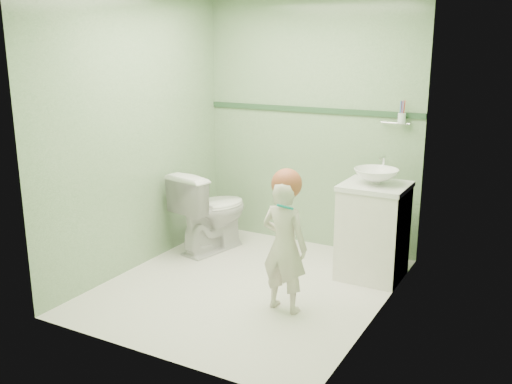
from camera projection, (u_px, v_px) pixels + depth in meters
The scene contains 12 objects.
ground at pixel (247, 286), 4.75m from camera, with size 2.50×2.50×0.00m, color silver.
room_shell at pixel (247, 144), 4.45m from camera, with size 2.50×2.54×2.40m.
trim_stripe at pixel (310, 110), 5.46m from camera, with size 2.20×0.02×0.05m, color #2C4E31.
vanity at pixel (373, 233), 4.85m from camera, with size 0.52×0.50×0.80m, color white.
counter at pixel (376, 186), 4.75m from camera, with size 0.54×0.52×0.04m, color white.
basin at pixel (376, 176), 4.73m from camera, with size 0.37×0.37×0.13m, color white.
faucet at pixel (383, 163), 4.86m from camera, with size 0.03×0.13×0.18m.
cup_holder at pixel (401, 118), 5.00m from camera, with size 0.26×0.07×0.21m.
toilet at pixel (212, 210), 5.50m from camera, with size 0.45×0.78×0.80m, color white.
toddler at pixel (284, 246), 4.21m from camera, with size 0.37×0.24×1.02m, color beige.
hair_cap at pixel (287, 184), 4.12m from camera, with size 0.23×0.23×0.23m, color #9D4C2F.
teal_toothbrush at pixel (285, 206), 3.99m from camera, with size 0.11×0.13×0.08m.
Camera 1 is at (2.18, -3.82, 1.96)m, focal length 39.87 mm.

